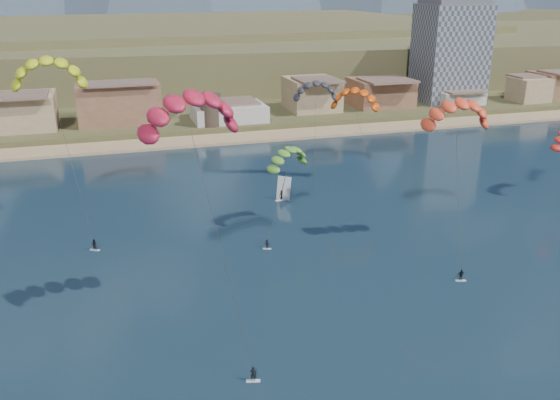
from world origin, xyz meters
name	(u,v)px	position (x,y,z in m)	size (l,w,h in m)	color
beach	(198,141)	(0.00, 106.00, 0.25)	(2200.00, 12.00, 0.90)	tan
land	(120,25)	(0.00, 560.00, 0.00)	(2200.00, 900.00, 4.00)	brown
foothills	(201,51)	(22.39, 232.47, 9.08)	(940.00, 210.00, 18.00)	brown
town	(32,107)	(-40.00, 122.00, 8.00)	(400.00, 24.00, 12.00)	beige
apartment_tower	(450,51)	(85.00, 128.00, 17.82)	(20.00, 16.00, 32.00)	gray
watchtower	(210,110)	(5.00, 114.00, 6.37)	(5.82, 5.82, 8.60)	#47382D
kitesurfer_red	(190,106)	(-13.38, 20.97, 26.02)	(12.83, 18.29, 30.10)	silver
kitesurfer_yellow	(48,68)	(-29.96, 57.22, 25.98)	(11.96, 15.36, 29.68)	silver
kitesurfer_orange	(458,109)	(26.93, 32.06, 21.21)	(11.15, 15.22, 25.02)	silver
kitesurfer_green	(288,155)	(5.45, 45.93, 12.28)	(11.03, 12.26, 15.73)	silver
distant_kite_dark	(316,87)	(18.26, 68.56, 18.95)	(9.79, 6.65, 21.80)	#262626
distant_kite_orange	(355,95)	(25.62, 65.93, 17.50)	(10.67, 9.13, 20.68)	#262626
windsurfer	(283,193)	(8.26, 58.08, 1.42)	(2.61, 2.87, 4.47)	silver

